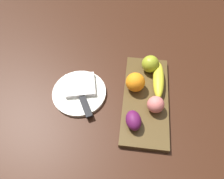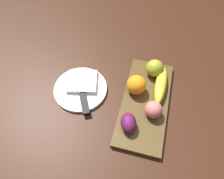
{
  "view_description": "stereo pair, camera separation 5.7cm",
  "coord_description": "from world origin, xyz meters",
  "px_view_note": "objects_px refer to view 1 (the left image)",
  "views": [
    {
      "loc": [
        -0.39,
        0.04,
        0.69
      ],
      "look_at": [
        0.03,
        0.1,
        0.05
      ],
      "focal_mm": 33.67,
      "sensor_mm": 36.0,
      "label": 1
    },
    {
      "loc": [
        -0.38,
        -0.01,
        0.69
      ],
      "look_at": [
        0.03,
        0.1,
        0.05
      ],
      "focal_mm": 33.67,
      "sensor_mm": 36.0,
      "label": 2
    }
  ],
  "objects_px": {
    "peach": "(156,105)",
    "knife": "(84,103)",
    "banana": "(159,80)",
    "dinner_plate": "(79,93)",
    "grape_bunch": "(133,120)",
    "folded_napkin": "(80,85)",
    "fruit_tray": "(145,99)",
    "apple": "(150,64)",
    "orange_near_apple": "(135,82)"
  },
  "relations": [
    {
      "from": "apple",
      "to": "orange_near_apple",
      "type": "relative_size",
      "value": 0.95
    },
    {
      "from": "grape_bunch",
      "to": "banana",
      "type": "bearing_deg",
      "value": -24.6
    },
    {
      "from": "banana",
      "to": "orange_near_apple",
      "type": "relative_size",
      "value": 2.38
    },
    {
      "from": "banana",
      "to": "knife",
      "type": "relative_size",
      "value": 1.02
    },
    {
      "from": "orange_near_apple",
      "to": "dinner_plate",
      "type": "relative_size",
      "value": 0.35
    },
    {
      "from": "grape_bunch",
      "to": "knife",
      "type": "bearing_deg",
      "value": 71.45
    },
    {
      "from": "orange_near_apple",
      "to": "folded_napkin",
      "type": "height_order",
      "value": "orange_near_apple"
    },
    {
      "from": "peach",
      "to": "dinner_plate",
      "type": "distance_m",
      "value": 0.29
    },
    {
      "from": "apple",
      "to": "banana",
      "type": "xyz_separation_m",
      "value": [
        -0.06,
        -0.03,
        -0.01
      ]
    },
    {
      "from": "grape_bunch",
      "to": "dinner_plate",
      "type": "relative_size",
      "value": 0.35
    },
    {
      "from": "fruit_tray",
      "to": "folded_napkin",
      "type": "distance_m",
      "value": 0.25
    },
    {
      "from": "fruit_tray",
      "to": "grape_bunch",
      "type": "height_order",
      "value": "grape_bunch"
    },
    {
      "from": "banana",
      "to": "peach",
      "type": "xyz_separation_m",
      "value": [
        -0.12,
        0.01,
        0.01
      ]
    },
    {
      "from": "orange_near_apple",
      "to": "grape_bunch",
      "type": "bearing_deg",
      "value": -178.73
    },
    {
      "from": "fruit_tray",
      "to": "folded_napkin",
      "type": "relative_size",
      "value": 3.41
    },
    {
      "from": "knife",
      "to": "fruit_tray",
      "type": "bearing_deg",
      "value": -105.96
    },
    {
      "from": "peach",
      "to": "folded_napkin",
      "type": "xyz_separation_m",
      "value": [
        0.07,
        0.28,
        -0.03
      ]
    },
    {
      "from": "apple",
      "to": "dinner_plate",
      "type": "xyz_separation_m",
      "value": [
        -0.14,
        0.26,
        -0.05
      ]
    },
    {
      "from": "banana",
      "to": "grape_bunch",
      "type": "height_order",
      "value": "grape_bunch"
    },
    {
      "from": "orange_near_apple",
      "to": "folded_napkin",
      "type": "relative_size",
      "value": 0.64
    },
    {
      "from": "peach",
      "to": "grape_bunch",
      "type": "height_order",
      "value": "peach"
    },
    {
      "from": "fruit_tray",
      "to": "folded_napkin",
      "type": "bearing_deg",
      "value": 84.21
    },
    {
      "from": "orange_near_apple",
      "to": "knife",
      "type": "relative_size",
      "value": 0.43
    },
    {
      "from": "orange_near_apple",
      "to": "banana",
      "type": "bearing_deg",
      "value": -68.75
    },
    {
      "from": "fruit_tray",
      "to": "folded_napkin",
      "type": "height_order",
      "value": "folded_napkin"
    },
    {
      "from": "orange_near_apple",
      "to": "grape_bunch",
      "type": "distance_m",
      "value": 0.15
    },
    {
      "from": "folded_napkin",
      "to": "knife",
      "type": "distance_m",
      "value": 0.08
    },
    {
      "from": "banana",
      "to": "knife",
      "type": "distance_m",
      "value": 0.29
    },
    {
      "from": "apple",
      "to": "peach",
      "type": "bearing_deg",
      "value": -172.87
    },
    {
      "from": "apple",
      "to": "peach",
      "type": "distance_m",
      "value": 0.18
    },
    {
      "from": "banana",
      "to": "orange_near_apple",
      "type": "height_order",
      "value": "orange_near_apple"
    },
    {
      "from": "grape_bunch",
      "to": "folded_napkin",
      "type": "distance_m",
      "value": 0.25
    },
    {
      "from": "grape_bunch",
      "to": "orange_near_apple",
      "type": "bearing_deg",
      "value": 1.27
    },
    {
      "from": "apple",
      "to": "grape_bunch",
      "type": "relative_size",
      "value": 0.95
    },
    {
      "from": "banana",
      "to": "folded_napkin",
      "type": "distance_m",
      "value": 0.3
    },
    {
      "from": "fruit_tray",
      "to": "peach",
      "type": "height_order",
      "value": "peach"
    },
    {
      "from": "fruit_tray",
      "to": "banana",
      "type": "height_order",
      "value": "banana"
    },
    {
      "from": "fruit_tray",
      "to": "grape_bunch",
      "type": "distance_m",
      "value": 0.12
    },
    {
      "from": "fruit_tray",
      "to": "orange_near_apple",
      "type": "distance_m",
      "value": 0.08
    },
    {
      "from": "peach",
      "to": "folded_napkin",
      "type": "bearing_deg",
      "value": 76.21
    },
    {
      "from": "banana",
      "to": "fruit_tray",
      "type": "bearing_deg",
      "value": -30.72
    },
    {
      "from": "apple",
      "to": "grape_bunch",
      "type": "distance_m",
      "value": 0.25
    },
    {
      "from": "grape_bunch",
      "to": "knife",
      "type": "distance_m",
      "value": 0.19
    },
    {
      "from": "peach",
      "to": "fruit_tray",
      "type": "bearing_deg",
      "value": 35.46
    },
    {
      "from": "peach",
      "to": "knife",
      "type": "distance_m",
      "value": 0.26
    },
    {
      "from": "fruit_tray",
      "to": "orange_near_apple",
      "type": "height_order",
      "value": "orange_near_apple"
    },
    {
      "from": "orange_near_apple",
      "to": "folded_napkin",
      "type": "distance_m",
      "value": 0.21
    },
    {
      "from": "banana",
      "to": "dinner_plate",
      "type": "relative_size",
      "value": 0.83
    },
    {
      "from": "peach",
      "to": "knife",
      "type": "height_order",
      "value": "peach"
    },
    {
      "from": "fruit_tray",
      "to": "dinner_plate",
      "type": "height_order",
      "value": "fruit_tray"
    }
  ]
}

